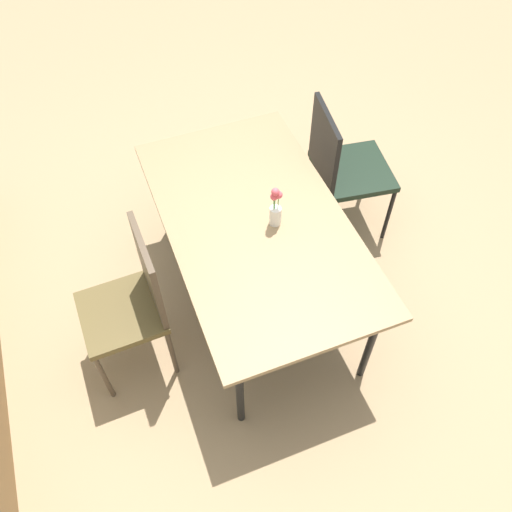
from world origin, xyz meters
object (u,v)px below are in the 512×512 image
(chair_near_right, at_px, (342,164))
(chair_far_side, at_px, (133,300))
(flower_vase, at_px, (276,209))
(dining_table, at_px, (256,227))

(chair_near_right, distance_m, chair_far_side, 1.58)
(chair_far_side, relative_size, flower_vase, 3.78)
(chair_near_right, bearing_deg, chair_far_side, -61.87)
(chair_near_right, distance_m, flower_vase, 0.83)
(chair_far_side, xyz_separation_m, flower_vase, (0.10, -0.83, 0.27))
(dining_table, xyz_separation_m, flower_vase, (-0.05, -0.09, 0.16))
(dining_table, distance_m, chair_near_right, 0.85)
(dining_table, height_order, flower_vase, flower_vase)
(dining_table, height_order, chair_far_side, chair_far_side)
(chair_near_right, bearing_deg, dining_table, -54.01)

